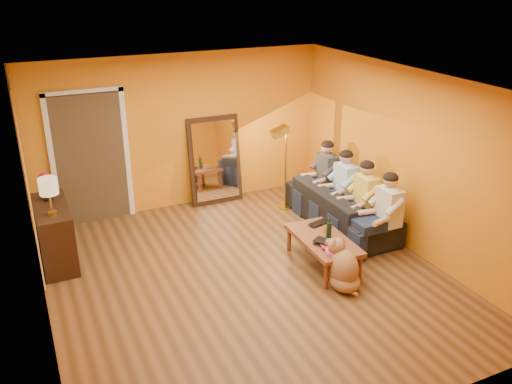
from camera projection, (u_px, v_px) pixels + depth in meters
name	position (u px, v px, depth m)	size (l,w,h in m)	color
room_shell	(236.00, 179.00, 7.05)	(5.00, 5.50, 2.60)	brown
white_accent	(25.00, 173.00, 7.24)	(0.02, 1.90, 2.58)	white
doorway_recess	(89.00, 157.00, 8.62)	(1.06, 0.30, 2.10)	#3F2D19
door_jamb_left	(53.00, 164.00, 8.30)	(0.08, 0.06, 2.20)	white
door_jamb_right	(127.00, 154.00, 8.74)	(0.08, 0.06, 2.20)	white
door_header	(82.00, 92.00, 8.11)	(1.22, 0.06, 0.08)	white
mirror_frame	(215.00, 160.00, 9.36)	(0.92, 0.06, 1.52)	black
mirror_glass	(216.00, 161.00, 9.33)	(0.78, 0.02, 1.36)	white
sideboard	(55.00, 234.00, 7.50)	(0.44, 1.18, 0.85)	black
table_lamp	(50.00, 197.00, 6.99)	(0.24, 0.24, 0.51)	beige
sofa	(341.00, 207.00, 8.61)	(0.85, 2.18, 0.64)	black
coffee_table	(323.00, 251.00, 7.48)	(0.62, 1.22, 0.42)	brown
floor_lamp	(286.00, 169.00, 9.08)	(0.30, 0.24, 1.44)	gold
dog	(344.00, 264.00, 6.89)	(0.38, 0.59, 0.69)	#9B6E46
person_far_left	(388.00, 213.00, 7.71)	(0.70, 0.44, 1.22)	beige
person_mid_left	(365.00, 199.00, 8.17)	(0.70, 0.44, 1.22)	gold
person_mid_right	(345.00, 187.00, 8.63)	(0.70, 0.44, 1.22)	#98C1EB
person_far_right	(327.00, 176.00, 9.09)	(0.70, 0.44, 1.22)	#2F3034
fruit_bowl	(335.00, 248.00, 6.96)	(0.26, 0.26, 0.16)	#E24F94
wine_bottle	(329.00, 228.00, 7.32)	(0.07, 0.07, 0.31)	black
tumbler	(326.00, 229.00, 7.53)	(0.10, 0.10, 0.10)	#B27F3F
laptop	(321.00, 224.00, 7.76)	(0.35, 0.22, 0.03)	black
book_lower	(320.00, 246.00, 7.16)	(0.17, 0.23, 0.02)	black
book_mid	(320.00, 244.00, 7.17)	(0.19, 0.26, 0.02)	red
book_upper	(320.00, 244.00, 7.14)	(0.18, 0.24, 0.02)	black
vase	(48.00, 193.00, 7.51)	(0.19, 0.19, 0.19)	black
flowers	(45.00, 177.00, 7.42)	(0.17, 0.17, 0.42)	red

